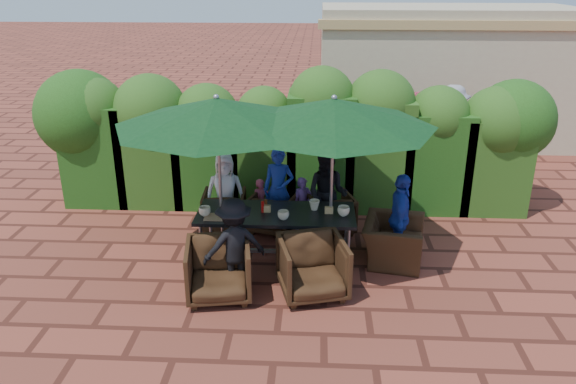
# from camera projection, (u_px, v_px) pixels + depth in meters

# --- Properties ---
(ground) EXTENTS (80.00, 80.00, 0.00)m
(ground) POSITION_uv_depth(u_px,v_px,m) (285.00, 264.00, 8.19)
(ground) COLOR brown
(ground) RESTS_ON ground
(dining_table) EXTENTS (2.28, 0.90, 0.75)m
(dining_table) POSITION_uv_depth(u_px,v_px,m) (276.00, 217.00, 8.11)
(dining_table) COLOR black
(dining_table) RESTS_ON ground
(umbrella_left) EXTENTS (2.85, 2.85, 2.46)m
(umbrella_left) POSITION_uv_depth(u_px,v_px,m) (217.00, 112.00, 7.57)
(umbrella_left) COLOR gray
(umbrella_left) RESTS_ON ground
(umbrella_right) EXTENTS (2.83, 2.83, 2.46)m
(umbrella_right) POSITION_uv_depth(u_px,v_px,m) (334.00, 113.00, 7.54)
(umbrella_right) COLOR gray
(umbrella_right) RESTS_ON ground
(chair_far_left) EXTENTS (0.71, 0.67, 0.70)m
(chair_far_left) POSITION_uv_depth(u_px,v_px,m) (224.00, 208.00, 9.24)
(chair_far_left) COLOR black
(chair_far_left) RESTS_ON ground
(chair_far_mid) EXTENTS (0.84, 0.81, 0.70)m
(chair_far_mid) POSITION_uv_depth(u_px,v_px,m) (273.00, 211.00, 9.14)
(chair_far_mid) COLOR black
(chair_far_mid) RESTS_ON ground
(chair_far_right) EXTENTS (0.84, 0.81, 0.70)m
(chair_far_right) POSITION_uv_depth(u_px,v_px,m) (331.00, 211.00, 9.12)
(chair_far_right) COLOR black
(chair_far_right) RESTS_ON ground
(chair_near_left) EXTENTS (0.93, 0.89, 0.84)m
(chair_near_left) POSITION_uv_depth(u_px,v_px,m) (219.00, 268.00, 7.25)
(chair_near_left) COLOR black
(chair_near_left) RESTS_ON ground
(chair_near_right) EXTENTS (1.00, 0.96, 0.86)m
(chair_near_right) POSITION_uv_depth(u_px,v_px,m) (313.00, 265.00, 7.30)
(chair_near_right) COLOR black
(chair_near_right) RESTS_ON ground
(chair_end_right) EXTENTS (0.80, 1.06, 0.84)m
(chair_end_right) POSITION_uv_depth(u_px,v_px,m) (393.00, 234.00, 8.17)
(chair_end_right) COLOR black
(chair_end_right) RESTS_ON ground
(adult_far_left) EXTENTS (0.69, 0.47, 1.29)m
(adult_far_left) POSITION_uv_depth(u_px,v_px,m) (225.00, 192.00, 9.12)
(adult_far_left) COLOR white
(adult_far_left) RESTS_ON ground
(adult_far_mid) EXTENTS (0.54, 0.46, 1.38)m
(adult_far_mid) POSITION_uv_depth(u_px,v_px,m) (279.00, 190.00, 9.08)
(adult_far_mid) COLOR #1C349C
(adult_far_mid) RESTS_ON ground
(adult_far_right) EXTENTS (0.76, 0.59, 1.38)m
(adult_far_right) POSITION_uv_depth(u_px,v_px,m) (327.00, 194.00, 8.89)
(adult_far_right) COLOR black
(adult_far_right) RESTS_ON ground
(adult_near_left) EXTENTS (0.91, 0.66, 1.29)m
(adult_near_left) POSITION_uv_depth(u_px,v_px,m) (234.00, 245.00, 7.35)
(adult_near_left) COLOR black
(adult_near_left) RESTS_ON ground
(adult_end_right) EXTENTS (0.46, 0.82, 1.34)m
(adult_end_right) POSITION_uv_depth(u_px,v_px,m) (400.00, 218.00, 8.09)
(adult_end_right) COLOR #1C349C
(adult_end_right) RESTS_ON ground
(child_left) EXTENTS (0.36, 0.34, 0.82)m
(child_left) POSITION_uv_depth(u_px,v_px,m) (261.00, 203.00, 9.30)
(child_left) COLOR #CA4766
(child_left) RESTS_ON ground
(child_right) EXTENTS (0.41, 0.38, 0.90)m
(child_right) POSITION_uv_depth(u_px,v_px,m) (303.00, 204.00, 9.13)
(child_right) COLOR #77479A
(child_right) RESTS_ON ground
(pedestrian_a) EXTENTS (1.78, 0.85, 1.83)m
(pedestrian_a) POSITION_uv_depth(u_px,v_px,m) (370.00, 131.00, 11.58)
(pedestrian_a) COLOR #2E8B26
(pedestrian_a) RESTS_ON ground
(pedestrian_b) EXTENTS (0.94, 0.77, 1.69)m
(pedestrian_b) POSITION_uv_depth(u_px,v_px,m) (414.00, 132.00, 11.77)
(pedestrian_b) COLOR #CA4766
(pedestrian_b) RESTS_ON ground
(pedestrian_c) EXTENTS (1.25, 0.75, 1.82)m
(pedestrian_c) POSITION_uv_depth(u_px,v_px,m) (450.00, 128.00, 11.77)
(pedestrian_c) COLOR gray
(pedestrian_c) RESTS_ON ground
(cup_a) EXTENTS (0.17, 0.17, 0.14)m
(cup_a) POSITION_uv_depth(u_px,v_px,m) (205.00, 211.00, 7.95)
(cup_a) COLOR beige
(cup_a) RESTS_ON dining_table
(cup_b) EXTENTS (0.13, 0.13, 0.12)m
(cup_b) POSITION_uv_depth(u_px,v_px,m) (237.00, 206.00, 8.14)
(cup_b) COLOR beige
(cup_b) RESTS_ON dining_table
(cup_c) EXTENTS (0.16, 0.16, 0.13)m
(cup_c) POSITION_uv_depth(u_px,v_px,m) (283.00, 215.00, 7.84)
(cup_c) COLOR beige
(cup_c) RESTS_ON dining_table
(cup_d) EXTENTS (0.16, 0.16, 0.15)m
(cup_d) POSITION_uv_depth(u_px,v_px,m) (314.00, 205.00, 8.15)
(cup_d) COLOR beige
(cup_d) RESTS_ON dining_table
(cup_e) EXTENTS (0.17, 0.17, 0.14)m
(cup_e) POSITION_uv_depth(u_px,v_px,m) (344.00, 211.00, 7.96)
(cup_e) COLOR beige
(cup_e) RESTS_ON dining_table
(ketchup_bottle) EXTENTS (0.04, 0.04, 0.17)m
(ketchup_bottle) POSITION_uv_depth(u_px,v_px,m) (263.00, 207.00, 8.06)
(ketchup_bottle) COLOR #B20C0A
(ketchup_bottle) RESTS_ON dining_table
(sauce_bottle) EXTENTS (0.04, 0.04, 0.17)m
(sauce_bottle) POSITION_uv_depth(u_px,v_px,m) (266.00, 205.00, 8.12)
(sauce_bottle) COLOR #4C230C
(sauce_bottle) RESTS_ON dining_table
(serving_tray) EXTENTS (0.35, 0.25, 0.02)m
(serving_tray) POSITION_uv_depth(u_px,v_px,m) (217.00, 217.00, 7.91)
(serving_tray) COLOR #A1744D
(serving_tray) RESTS_ON dining_table
(number_block_left) EXTENTS (0.12, 0.06, 0.10)m
(number_block_left) POSITION_uv_depth(u_px,v_px,m) (267.00, 209.00, 8.08)
(number_block_left) COLOR tan
(number_block_left) RESTS_ON dining_table
(number_block_right) EXTENTS (0.12, 0.06, 0.10)m
(number_block_right) POSITION_uv_depth(u_px,v_px,m) (329.00, 210.00, 8.04)
(number_block_right) COLOR tan
(number_block_right) RESTS_ON dining_table
(hedge_wall) EXTENTS (9.10, 1.60, 2.51)m
(hedge_wall) POSITION_uv_depth(u_px,v_px,m) (284.00, 133.00, 9.86)
(hedge_wall) COLOR #1B370F
(hedge_wall) RESTS_ON ground
(building) EXTENTS (6.20, 3.08, 3.20)m
(building) POSITION_uv_depth(u_px,v_px,m) (442.00, 74.00, 13.91)
(building) COLOR #BDB18C
(building) RESTS_ON ground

